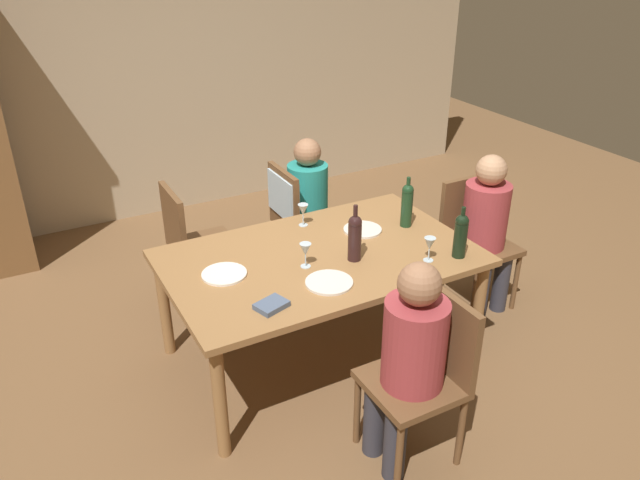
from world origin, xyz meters
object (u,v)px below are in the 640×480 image
at_px(wine_bottle_dark_red, 355,236).
at_px(person_woman_host, 311,199).
at_px(dinner_plate_guest_right, 329,282).
at_px(chair_far_right, 293,209).
at_px(wine_bottle_short_olive, 407,204).
at_px(chair_far_left, 192,240).
at_px(wine_glass_centre, 305,250).
at_px(dining_table, 320,265).
at_px(dinner_plate_guest_left, 224,274).
at_px(chair_right_end, 474,233).
at_px(dinner_plate_host, 363,230).
at_px(wine_glass_near_left, 430,244).
at_px(person_man_bearded, 487,223).
at_px(chair_near, 426,367).
at_px(person_man_guest, 409,353).
at_px(wine_glass_near_right, 303,211).
at_px(wine_bottle_tall_green, 461,234).

bearing_deg(wine_bottle_dark_red, person_woman_host, 75.27).
bearing_deg(dinner_plate_guest_right, chair_far_right, 72.33).
distance_m(chair_far_right, wine_bottle_short_olive, 1.00).
height_order(chair_far_left, wine_glass_centre, chair_far_left).
xyz_separation_m(dining_table, dinner_plate_guest_left, (-0.59, 0.05, 0.08)).
height_order(dining_table, chair_right_end, chair_right_end).
bearing_deg(wine_bottle_dark_red, dinner_plate_host, 50.65).
relative_size(dining_table, chair_far_right, 1.99).
bearing_deg(dining_table, wine_bottle_dark_red, -43.69).
bearing_deg(wine_glass_near_left, chair_far_right, 100.21).
bearing_deg(chair_far_right, dining_table, -16.92).
bearing_deg(wine_bottle_short_olive, dining_table, -173.00).
height_order(chair_far_right, person_man_bearded, person_man_bearded).
xyz_separation_m(chair_near, dinner_plate_host, (0.31, 1.10, 0.21)).
relative_size(chair_far_left, wine_bottle_dark_red, 2.64).
xyz_separation_m(chair_far_left, wine_bottle_dark_red, (0.65, -1.09, 0.36)).
bearing_deg(dining_table, wine_glass_near_left, -34.75).
bearing_deg(chair_far_left, dinner_plate_guest_left, -5.54).
bearing_deg(dinner_plate_host, chair_far_left, 138.47).
bearing_deg(chair_far_left, chair_near, 17.18).
bearing_deg(wine_glass_centre, person_man_guest, -82.48).
height_order(wine_bottle_dark_red, wine_glass_near_left, wine_bottle_dark_red).
bearing_deg(wine_glass_near_right, wine_glass_near_left, -60.99).
distance_m(chair_near, person_man_guest, 0.17).
relative_size(dining_table, person_man_bearded, 1.60).
bearing_deg(wine_glass_centre, wine_glass_near_left, -22.87).
bearing_deg(chair_far_left, person_woman_host, 90.00).
height_order(dining_table, person_woman_host, person_woman_host).
relative_size(chair_right_end, dinner_plate_guest_left, 3.61).
xyz_separation_m(wine_bottle_dark_red, dinner_plate_host, (0.25, 0.30, -0.14)).
distance_m(dining_table, wine_bottle_tall_green, 0.85).
bearing_deg(wine_glass_centre, wine_bottle_dark_red, -11.72).
distance_m(person_woman_host, person_man_bearded, 1.30).
xyz_separation_m(dinner_plate_host, dinner_plate_guest_right, (-0.51, -0.47, 0.00)).
xyz_separation_m(wine_bottle_short_olive, wine_glass_centre, (-0.82, -0.17, -0.05)).
distance_m(person_woman_host, wine_bottle_short_olive, 0.93).
height_order(person_woman_host, wine_glass_centre, person_woman_host).
relative_size(person_woman_host, wine_bottle_tall_green, 3.53).
bearing_deg(dinner_plate_guest_left, chair_far_left, 84.46).
height_order(chair_right_end, dinner_plate_host, chair_right_end).
relative_size(chair_far_right, dinner_plate_host, 3.74).
bearing_deg(chair_far_left, wine_glass_near_right, 47.79).
relative_size(dinner_plate_guest_left, dinner_plate_guest_right, 0.96).
distance_m(wine_bottle_dark_red, wine_glass_near_left, 0.44).
bearing_deg(wine_bottle_tall_green, dinner_plate_guest_left, 160.69).
xyz_separation_m(dining_table, wine_glass_near_right, (0.10, 0.41, 0.18)).
bearing_deg(chair_right_end, wine_bottle_tall_green, 40.36).
relative_size(chair_near, dinner_plate_host, 3.74).
relative_size(wine_bottle_tall_green, wine_glass_near_left, 2.14).
bearing_deg(wine_bottle_dark_red, chair_near, -94.52).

